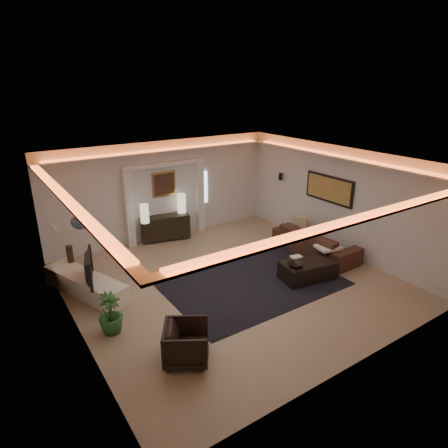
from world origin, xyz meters
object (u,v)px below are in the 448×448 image
console (165,227)px  sofa (315,242)px  armchair (186,343)px  coffee_table (307,271)px

console → sofa: size_ratio=0.58×
sofa → armchair: sofa is taller
coffee_table → armchair: bearing=-155.8°
sofa → coffee_table: 1.51m
sofa → armchair: bearing=108.3°
armchair → console: bearing=9.9°
console → coffee_table: size_ratio=1.13×
armchair → sofa: bearing=-37.6°
console → coffee_table: bearing=-53.6°
console → coffee_table: 4.47m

